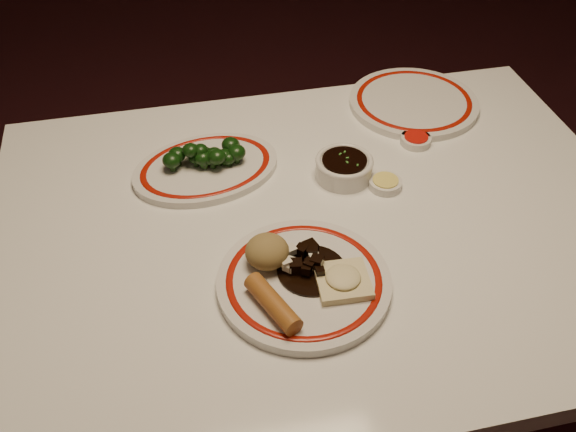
% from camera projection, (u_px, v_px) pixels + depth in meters
% --- Properties ---
extents(ground, '(7.00, 7.00, 0.00)m').
position_uv_depth(ground, '(312.00, 431.00, 1.68)').
color(ground, black).
rests_on(ground, ground).
extents(dining_table, '(1.20, 0.90, 0.75)m').
position_uv_depth(dining_table, '(321.00, 255.00, 1.24)').
color(dining_table, white).
rests_on(dining_table, ground).
extents(main_plate, '(0.31, 0.31, 0.02)m').
position_uv_depth(main_plate, '(304.00, 282.00, 1.05)').
color(main_plate, silver).
rests_on(main_plate, dining_table).
extents(rice_mound, '(0.07, 0.07, 0.05)m').
position_uv_depth(rice_mound, '(267.00, 251.00, 1.05)').
color(rice_mound, olive).
rests_on(rice_mound, main_plate).
extents(spring_roll, '(0.07, 0.12, 0.03)m').
position_uv_depth(spring_roll, '(273.00, 303.00, 0.98)').
color(spring_roll, '#A36328').
rests_on(spring_roll, main_plate).
extents(fried_wonton, '(0.09, 0.09, 0.02)m').
position_uv_depth(fried_wonton, '(343.00, 280.00, 1.03)').
color(fried_wonton, beige).
rests_on(fried_wonton, main_plate).
extents(stirfry_heap, '(0.12, 0.12, 0.03)m').
position_uv_depth(stirfry_heap, '(308.00, 264.00, 1.05)').
color(stirfry_heap, black).
rests_on(stirfry_heap, main_plate).
extents(broccoli_plate, '(0.33, 0.30, 0.02)m').
position_uv_depth(broccoli_plate, '(206.00, 168.00, 1.27)').
color(broccoli_plate, silver).
rests_on(broccoli_plate, dining_table).
extents(broccoli_pile, '(0.16, 0.08, 0.05)m').
position_uv_depth(broccoli_pile, '(207.00, 155.00, 1.26)').
color(broccoli_pile, '#23471C').
rests_on(broccoli_pile, broccoli_plate).
extents(soy_bowl, '(0.11, 0.11, 0.04)m').
position_uv_depth(soy_bowl, '(344.00, 168.00, 1.26)').
color(soy_bowl, silver).
rests_on(soy_bowl, dining_table).
extents(sweet_sour_dish, '(0.06, 0.06, 0.02)m').
position_uv_depth(sweet_sour_dish, '(416.00, 140.00, 1.35)').
color(sweet_sour_dish, silver).
rests_on(sweet_sour_dish, dining_table).
extents(mustard_dish, '(0.06, 0.06, 0.02)m').
position_uv_depth(mustard_dish, '(385.00, 183.00, 1.24)').
color(mustard_dish, silver).
rests_on(mustard_dish, dining_table).
extents(far_plate, '(0.37, 0.37, 0.02)m').
position_uv_depth(far_plate, '(414.00, 102.00, 1.45)').
color(far_plate, silver).
rests_on(far_plate, dining_table).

